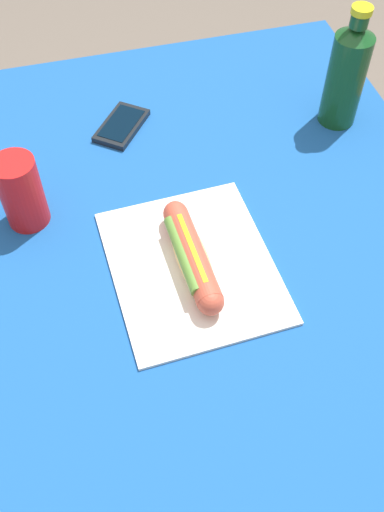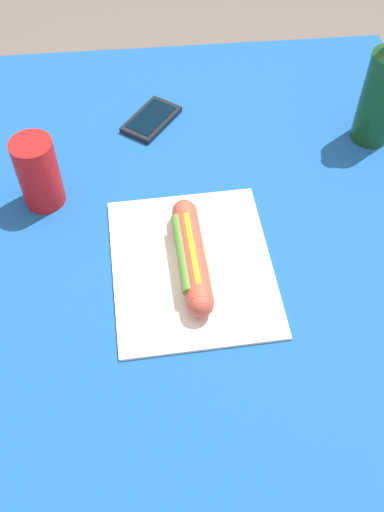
{
  "view_description": "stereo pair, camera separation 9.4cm",
  "coord_description": "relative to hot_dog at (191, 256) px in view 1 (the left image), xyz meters",
  "views": [
    {
      "loc": [
        -0.62,
        0.17,
        1.56
      ],
      "look_at": [
        -0.07,
        0.02,
        0.8
      ],
      "focal_mm": 41.53,
      "sensor_mm": 36.0,
      "label": 1
    },
    {
      "loc": [
        -0.64,
        0.07,
        1.56
      ],
      "look_at": [
        -0.07,
        0.02,
        0.8
      ],
      "focal_mm": 41.53,
      "sensor_mm": 36.0,
      "label": 2
    }
  ],
  "objects": [
    {
      "name": "drinking_cup",
      "position": [
        0.17,
        0.25,
        0.04
      ],
      "size": [
        0.07,
        0.07,
        0.13
      ],
      "primitive_type": "cylinder",
      "color": "red",
      "rests_on": "dining_table"
    },
    {
      "name": "paper_wrapper",
      "position": [
        0.0,
        -0.0,
        -0.03
      ],
      "size": [
        0.32,
        0.27,
        0.01
      ],
      "primitive_type": "cube",
      "rotation": [
        0.0,
        0.0,
        0.04
      ],
      "color": "white",
      "rests_on": "dining_table"
    },
    {
      "name": "soda_bottle",
      "position": [
        0.28,
        -0.38,
        0.08
      ],
      "size": [
        0.07,
        0.07,
        0.24
      ],
      "color": "#14471E",
      "rests_on": "dining_table"
    },
    {
      "name": "hot_dog",
      "position": [
        0.0,
        0.0,
        0.0
      ],
      "size": [
        0.23,
        0.06,
        0.05
      ],
      "color": "#E5BC75",
      "rests_on": "paper_wrapper"
    },
    {
      "name": "cell_phone",
      "position": [
        0.37,
        0.05,
        -0.02
      ],
      "size": [
        0.14,
        0.13,
        0.01
      ],
      "color": "black",
      "rests_on": "dining_table"
    },
    {
      "name": "ground_plane",
      "position": [
        0.07,
        -0.02,
        -0.81
      ],
      "size": [
        6.0,
        6.0,
        0.0
      ],
      "primitive_type": "plane",
      "color": "#6B6056",
      "rests_on": "ground"
    },
    {
      "name": "dining_table",
      "position": [
        0.07,
        -0.02,
        -0.17
      ],
      "size": [
        1.11,
        0.95,
        0.77
      ],
      "color": "brown",
      "rests_on": "ground"
    }
  ]
}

